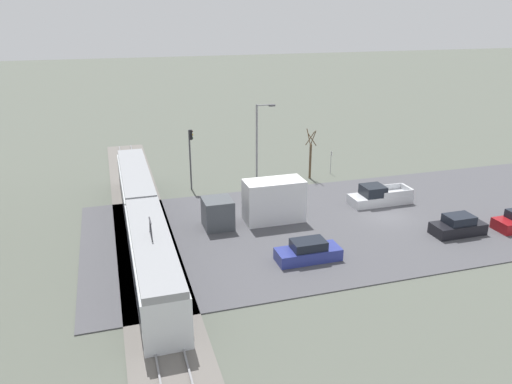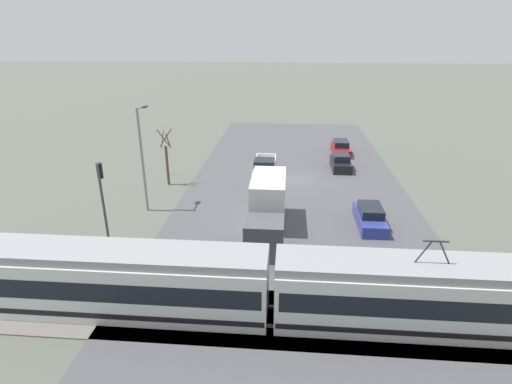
{
  "view_description": "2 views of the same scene",
  "coord_description": "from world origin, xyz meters",
  "px_view_note": "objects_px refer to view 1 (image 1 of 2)",
  "views": [
    {
      "loc": [
        -34.36,
        22.08,
        16.75
      ],
      "look_at": [
        0.52,
        11.51,
        3.37
      ],
      "focal_mm": 35.0,
      "sensor_mm": 36.0,
      "label": 1
    },
    {
      "loc": [
        0.8,
        36.15,
        13.14
      ],
      "look_at": [
        2.83,
        11.45,
        3.21
      ],
      "focal_mm": 28.0,
      "sensor_mm": 36.0,
      "label": 2
    }
  ],
  "objects_px": {
    "box_truck": "(261,204)",
    "sedan_car_1": "(308,252)",
    "light_rail_tram": "(143,220)",
    "pickup_truck": "(379,196)",
    "traffic_light_pole": "(191,152)",
    "no_parking_sign": "(331,160)",
    "sedan_car_0": "(458,226)",
    "street_lamp_near_crossing": "(259,139)",
    "street_tree": "(310,156)"
  },
  "relations": [
    {
      "from": "box_truck",
      "to": "street_lamp_near_crossing",
      "type": "height_order",
      "value": "street_lamp_near_crossing"
    },
    {
      "from": "street_lamp_near_crossing",
      "to": "light_rail_tram",
      "type": "bearing_deg",
      "value": 130.05
    },
    {
      "from": "box_truck",
      "to": "street_lamp_near_crossing",
      "type": "xyz_separation_m",
      "value": [
        9.66,
        -2.82,
        2.97
      ]
    },
    {
      "from": "traffic_light_pole",
      "to": "sedan_car_0",
      "type": "bearing_deg",
      "value": -132.34
    },
    {
      "from": "box_truck",
      "to": "pickup_truck",
      "type": "height_order",
      "value": "box_truck"
    },
    {
      "from": "light_rail_tram",
      "to": "sedan_car_1",
      "type": "height_order",
      "value": "light_rail_tram"
    },
    {
      "from": "light_rail_tram",
      "to": "traffic_light_pole",
      "type": "relative_size",
      "value": 4.73
    },
    {
      "from": "sedan_car_1",
      "to": "street_lamp_near_crossing",
      "type": "height_order",
      "value": "street_lamp_near_crossing"
    },
    {
      "from": "light_rail_tram",
      "to": "street_lamp_near_crossing",
      "type": "relative_size",
      "value": 3.49
    },
    {
      "from": "sedan_car_1",
      "to": "no_parking_sign",
      "type": "relative_size",
      "value": 1.85
    },
    {
      "from": "sedan_car_0",
      "to": "street_lamp_near_crossing",
      "type": "relative_size",
      "value": 0.52
    },
    {
      "from": "box_truck",
      "to": "sedan_car_1",
      "type": "height_order",
      "value": "box_truck"
    },
    {
      "from": "light_rail_tram",
      "to": "no_parking_sign",
      "type": "distance_m",
      "value": 23.59
    },
    {
      "from": "street_tree",
      "to": "street_lamp_near_crossing",
      "type": "relative_size",
      "value": 0.65
    },
    {
      "from": "sedan_car_0",
      "to": "no_parking_sign",
      "type": "xyz_separation_m",
      "value": [
        17.26,
        2.95,
        0.77
      ]
    },
    {
      "from": "pickup_truck",
      "to": "light_rail_tram",
      "type": "bearing_deg",
      "value": 94.38
    },
    {
      "from": "traffic_light_pole",
      "to": "no_parking_sign",
      "type": "relative_size",
      "value": 2.41
    },
    {
      "from": "sedan_car_1",
      "to": "traffic_light_pole",
      "type": "bearing_deg",
      "value": 16.92
    },
    {
      "from": "pickup_truck",
      "to": "sedan_car_0",
      "type": "height_order",
      "value": "pickup_truck"
    },
    {
      "from": "box_truck",
      "to": "street_tree",
      "type": "distance_m",
      "value": 12.83
    },
    {
      "from": "sedan_car_0",
      "to": "sedan_car_1",
      "type": "relative_size",
      "value": 0.92
    },
    {
      "from": "pickup_truck",
      "to": "street_tree",
      "type": "distance_m",
      "value": 9.43
    },
    {
      "from": "street_tree",
      "to": "box_truck",
      "type": "bearing_deg",
      "value": 138.8
    },
    {
      "from": "box_truck",
      "to": "street_lamp_near_crossing",
      "type": "relative_size",
      "value": 1.04
    },
    {
      "from": "street_tree",
      "to": "street_lamp_near_crossing",
      "type": "height_order",
      "value": "street_lamp_near_crossing"
    },
    {
      "from": "light_rail_tram",
      "to": "pickup_truck",
      "type": "relative_size",
      "value": 4.96
    },
    {
      "from": "sedan_car_1",
      "to": "light_rail_tram",
      "type": "bearing_deg",
      "value": 58.2
    },
    {
      "from": "street_tree",
      "to": "no_parking_sign",
      "type": "relative_size",
      "value": 2.11
    },
    {
      "from": "box_truck",
      "to": "no_parking_sign",
      "type": "height_order",
      "value": "box_truck"
    },
    {
      "from": "sedan_car_1",
      "to": "street_lamp_near_crossing",
      "type": "distance_m",
      "value": 17.58
    },
    {
      "from": "street_lamp_near_crossing",
      "to": "no_parking_sign",
      "type": "distance_m",
      "value": 9.02
    },
    {
      "from": "sedan_car_1",
      "to": "sedan_car_0",
      "type": "bearing_deg",
      "value": -87.25
    },
    {
      "from": "sedan_car_1",
      "to": "box_truck",
      "type": "bearing_deg",
      "value": 9.34
    },
    {
      "from": "box_truck",
      "to": "sedan_car_0",
      "type": "relative_size",
      "value": 2.0
    },
    {
      "from": "traffic_light_pole",
      "to": "box_truck",
      "type": "bearing_deg",
      "value": -157.74
    },
    {
      "from": "sedan_car_0",
      "to": "no_parking_sign",
      "type": "height_order",
      "value": "no_parking_sign"
    },
    {
      "from": "box_truck",
      "to": "no_parking_sign",
      "type": "xyz_separation_m",
      "value": [
        10.5,
        -11.22,
        -0.21
      ]
    },
    {
      "from": "light_rail_tram",
      "to": "traffic_light_pole",
      "type": "height_order",
      "value": "traffic_light_pole"
    },
    {
      "from": "traffic_light_pole",
      "to": "no_parking_sign",
      "type": "bearing_deg",
      "value": -87.42
    },
    {
      "from": "light_rail_tram",
      "to": "pickup_truck",
      "type": "bearing_deg",
      "value": -85.62
    },
    {
      "from": "street_lamp_near_crossing",
      "to": "street_tree",
      "type": "bearing_deg",
      "value": -90.24
    },
    {
      "from": "light_rail_tram",
      "to": "street_lamp_near_crossing",
      "type": "height_order",
      "value": "street_lamp_near_crossing"
    },
    {
      "from": "sedan_car_1",
      "to": "no_parking_sign",
      "type": "xyz_separation_m",
      "value": [
        17.88,
        -10.01,
        0.8
      ]
    },
    {
      "from": "light_rail_tram",
      "to": "sedan_car_0",
      "type": "distance_m",
      "value": 24.49
    },
    {
      "from": "light_rail_tram",
      "to": "box_truck",
      "type": "distance_m",
      "value": 9.56
    },
    {
      "from": "sedan_car_1",
      "to": "traffic_light_pole",
      "type": "height_order",
      "value": "traffic_light_pole"
    },
    {
      "from": "box_truck",
      "to": "sedan_car_1",
      "type": "bearing_deg",
      "value": -170.66
    },
    {
      "from": "light_rail_tram",
      "to": "pickup_truck",
      "type": "distance_m",
      "value": 21.21
    },
    {
      "from": "no_parking_sign",
      "to": "street_tree",
      "type": "bearing_deg",
      "value": 107.09
    },
    {
      "from": "box_truck",
      "to": "street_lamp_near_crossing",
      "type": "bearing_deg",
      "value": -16.25
    }
  ]
}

